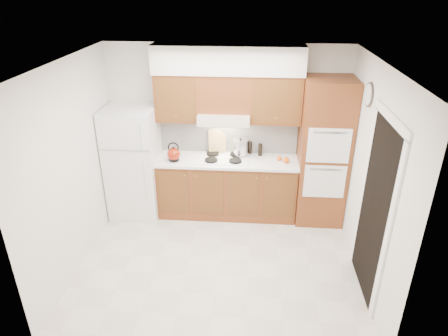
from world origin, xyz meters
name	(u,v)px	position (x,y,z in m)	size (l,w,h in m)	color
floor	(219,259)	(0.00, 0.00, 0.00)	(3.60, 3.60, 0.00)	beige
ceiling	(218,63)	(0.00, 0.00, 2.60)	(3.60, 3.60, 0.00)	white
wall_back	(227,130)	(0.00, 1.50, 1.30)	(3.60, 0.02, 2.60)	silver
wall_left	(73,168)	(-1.80, 0.00, 1.30)	(0.02, 3.00, 2.60)	silver
wall_right	(371,178)	(1.80, 0.00, 1.30)	(0.02, 3.00, 2.60)	silver
fridge	(134,163)	(-1.41, 1.14, 0.86)	(0.75, 0.72, 1.72)	white
base_cabinets	(227,188)	(0.02, 1.20, 0.45)	(2.11, 0.60, 0.90)	brown
countertop	(227,161)	(0.03, 1.19, 0.92)	(2.13, 0.62, 0.04)	white
backsplash	(228,135)	(0.02, 1.49, 1.22)	(2.11, 0.03, 0.56)	white
oven_cabinet	(323,153)	(1.44, 1.18, 1.10)	(0.70, 0.65, 2.20)	brown
upper_cab_left	(177,97)	(-0.71, 1.33, 1.85)	(0.63, 0.33, 0.70)	brown
upper_cab_right	(276,99)	(0.72, 1.33, 1.85)	(0.73, 0.33, 0.70)	brown
range_hood	(224,117)	(-0.02, 1.27, 1.57)	(0.75, 0.45, 0.15)	silver
upper_cab_over_hood	(225,93)	(-0.02, 1.33, 1.92)	(0.75, 0.33, 0.55)	brown
soffit	(228,59)	(0.03, 1.32, 2.40)	(2.13, 0.36, 0.40)	silver
cooktop	(224,158)	(-0.02, 1.21, 0.95)	(0.74, 0.50, 0.01)	white
doorway	(374,212)	(1.79, -0.35, 1.05)	(0.02, 0.90, 2.10)	black
wall_clock	(369,95)	(1.79, 0.55, 2.15)	(0.30, 0.30, 0.02)	#3F3833
kettle	(174,154)	(-0.76, 1.08, 1.05)	(0.19, 0.19, 0.19)	maroon
cutting_board	(217,141)	(-0.15, 1.43, 1.14)	(0.27, 0.02, 0.36)	tan
stock_pot	(240,147)	(0.22, 1.34, 1.08)	(0.22, 0.22, 0.23)	silver
condiment_a	(260,150)	(0.52, 1.38, 1.04)	(0.05, 0.05, 0.19)	black
condiment_b	(250,147)	(0.36, 1.45, 1.04)	(0.06, 0.06, 0.20)	black
condiment_c	(260,150)	(0.52, 1.38, 1.03)	(0.06, 0.06, 0.17)	black
orange_near	(286,160)	(0.91, 1.13, 0.98)	(0.09, 0.09, 0.09)	#FF620D
orange_far	(279,158)	(0.81, 1.21, 0.98)	(0.07, 0.07, 0.07)	orange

